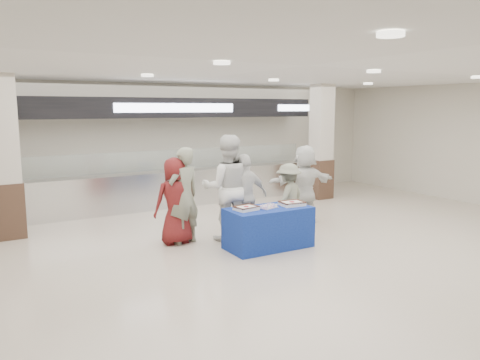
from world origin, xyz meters
TOP-DOWN VIEW (x-y plane):
  - ground at (0.00, 0.00)m, footprint 14.00×14.00m
  - serving_line at (0.00, 5.40)m, footprint 8.70×0.85m
  - column_left at (-4.00, 4.20)m, footprint 0.55×0.55m
  - column_right at (4.00, 4.20)m, footprint 0.55×0.55m
  - display_table at (-0.01, 0.97)m, footprint 1.57×0.81m
  - sheet_cake_left at (-0.46, 1.02)m, footprint 0.42×0.34m
  - sheet_cake_right at (0.48, 0.91)m, footprint 0.45×0.37m
  - cupcake_tray at (-0.04, 0.97)m, footprint 0.40×0.34m
  - civilian_maroon at (-1.35, 2.10)m, footprint 0.83×0.56m
  - soldier_a at (-1.21, 2.03)m, footprint 0.76×0.59m
  - chef_tall at (-0.38, 1.84)m, footprint 1.23×1.12m
  - chef_short at (-0.07, 1.68)m, footprint 0.99×0.42m
  - soldier_b at (1.03, 1.75)m, footprint 1.05×0.84m
  - civilian_white at (1.79, 2.18)m, footprint 1.67×0.74m

SIDE VIEW (x-z plane):
  - ground at x=0.00m, z-range 0.00..0.00m
  - display_table at x=-0.01m, z-range 0.00..0.75m
  - soldier_b at x=1.03m, z-range 0.00..1.42m
  - cupcake_tray at x=-0.04m, z-range 0.75..0.81m
  - sheet_cake_left at x=-0.46m, z-range 0.75..0.84m
  - sheet_cake_right at x=0.48m, z-range 0.75..0.84m
  - civilian_maroon at x=-1.35m, z-range 0.00..1.65m
  - chef_short at x=-0.07m, z-range 0.00..1.68m
  - civilian_white at x=1.79m, z-range 0.00..1.74m
  - soldier_a at x=-1.21m, z-range 0.00..1.83m
  - chef_tall at x=-0.38m, z-range 0.00..2.04m
  - serving_line at x=0.00m, z-range -0.24..2.56m
  - column_left at x=-4.00m, z-range -0.07..3.13m
  - column_right at x=4.00m, z-range -0.07..3.13m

